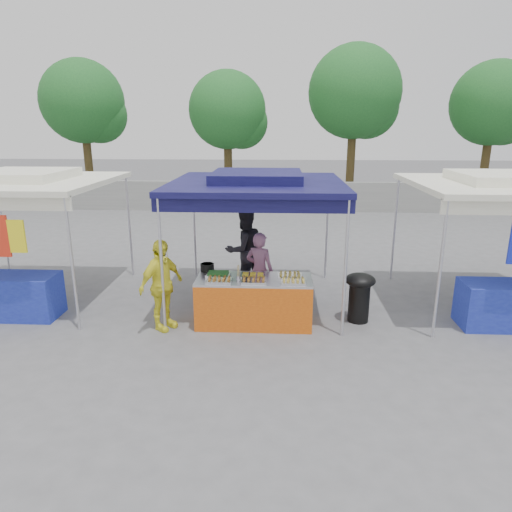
{
  "coord_description": "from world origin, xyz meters",
  "views": [
    {
      "loc": [
        0.41,
        -7.57,
        3.4
      ],
      "look_at": [
        0.0,
        0.6,
        1.05
      ],
      "focal_mm": 32.0,
      "sensor_mm": 36.0,
      "label": 1
    }
  ],
  "objects_px": {
    "vendor_table": "(254,301)",
    "cooking_pot": "(207,267)",
    "vendor_woman": "(260,271)",
    "helper_man": "(244,250)",
    "wok_burner": "(359,293)",
    "customer_person": "(161,285)"
  },
  "relations": [
    {
      "from": "cooking_pot",
      "to": "vendor_woman",
      "type": "bearing_deg",
      "value": 21.69
    },
    {
      "from": "vendor_woman",
      "to": "helper_man",
      "type": "distance_m",
      "value": 1.05
    },
    {
      "from": "cooking_pot",
      "to": "customer_person",
      "type": "height_order",
      "value": "customer_person"
    },
    {
      "from": "cooking_pot",
      "to": "wok_burner",
      "type": "bearing_deg",
      "value": -2.99
    },
    {
      "from": "cooking_pot",
      "to": "wok_burner",
      "type": "xyz_separation_m",
      "value": [
        2.73,
        -0.14,
        -0.39
      ]
    },
    {
      "from": "vendor_table",
      "to": "wok_burner",
      "type": "bearing_deg",
      "value": 6.46
    },
    {
      "from": "cooking_pot",
      "to": "vendor_woman",
      "type": "distance_m",
      "value": 1.02
    },
    {
      "from": "wok_burner",
      "to": "cooking_pot",
      "type": "bearing_deg",
      "value": -166.53
    },
    {
      "from": "cooking_pot",
      "to": "customer_person",
      "type": "distance_m",
      "value": 0.94
    },
    {
      "from": "helper_man",
      "to": "vendor_woman",
      "type": "bearing_deg",
      "value": 76.11
    },
    {
      "from": "helper_man",
      "to": "cooking_pot",
      "type": "bearing_deg",
      "value": 32.8
    },
    {
      "from": "vendor_table",
      "to": "helper_man",
      "type": "xyz_separation_m",
      "value": [
        -0.29,
        1.7,
        0.47
      ]
    },
    {
      "from": "cooking_pot",
      "to": "vendor_table",
      "type": "bearing_deg",
      "value": -22.22
    },
    {
      "from": "wok_burner",
      "to": "helper_man",
      "type": "height_order",
      "value": "helper_man"
    },
    {
      "from": "cooking_pot",
      "to": "customer_person",
      "type": "bearing_deg",
      "value": -137.53
    },
    {
      "from": "wok_burner",
      "to": "customer_person",
      "type": "xyz_separation_m",
      "value": [
        -3.42,
        -0.49,
        0.26
      ]
    },
    {
      "from": "vendor_table",
      "to": "cooking_pot",
      "type": "distance_m",
      "value": 1.06
    },
    {
      "from": "cooking_pot",
      "to": "helper_man",
      "type": "xyz_separation_m",
      "value": [
        0.58,
        1.35,
        -0.03
      ]
    },
    {
      "from": "cooking_pot",
      "to": "vendor_woman",
      "type": "height_order",
      "value": "vendor_woman"
    },
    {
      "from": "vendor_table",
      "to": "customer_person",
      "type": "bearing_deg",
      "value": -169.92
    },
    {
      "from": "vendor_woman",
      "to": "customer_person",
      "type": "distance_m",
      "value": 1.91
    },
    {
      "from": "cooking_pot",
      "to": "vendor_woman",
      "type": "xyz_separation_m",
      "value": [
        0.93,
        0.37,
        -0.17
      ]
    }
  ]
}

